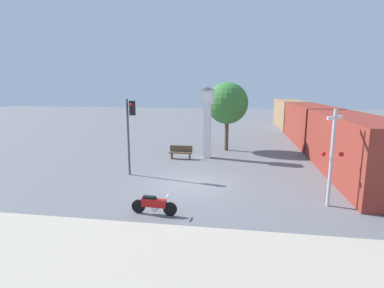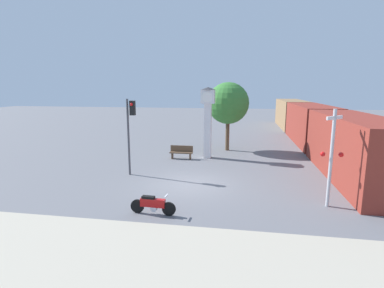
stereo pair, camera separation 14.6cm
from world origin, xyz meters
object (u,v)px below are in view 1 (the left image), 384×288
freight_train (309,124)px  traffic_light (130,123)px  railroad_crossing_signal (332,154)px  street_tree (227,103)px  bench (181,152)px  motorcycle (154,205)px  clock_tower (207,112)px

freight_train → traffic_light: bearing=-134.0°
railroad_crossing_signal → street_tree: (-4.77, 10.96, 1.50)m
railroad_crossing_signal → bench: bearing=136.2°
railroad_crossing_signal → street_tree: size_ratio=0.76×
street_tree → bench: (-3.02, -3.50, -3.23)m
motorcycle → traffic_light: 6.35m
motorcycle → railroad_crossing_signal: bearing=18.8°
motorcycle → street_tree: (2.22, 12.94, 3.33)m
freight_train → street_tree: size_ratio=6.15×
motorcycle → railroad_crossing_signal: (6.99, 1.99, 1.83)m
freight_train → clock_tower: bearing=-137.9°
street_tree → bench: street_tree is taller
traffic_light → bench: (1.99, 4.35, -2.47)m
freight_train → railroad_crossing_signal: size_ratio=8.07×
clock_tower → bench: bearing=-160.0°
clock_tower → traffic_light: (-3.76, -4.99, -0.31)m
clock_tower → traffic_light: 6.26m
freight_train → traffic_light: size_ratio=7.64×
motorcycle → street_tree: bearing=83.1°
freight_train → railroad_crossing_signal: 15.97m
street_tree → bench: bearing=-130.7°
traffic_light → street_tree: street_tree is taller
motorcycle → bench: (-0.79, 9.44, 0.10)m
freight_train → railroad_crossing_signal: (-2.47, -15.77, 0.52)m
motorcycle → clock_tower: bearing=87.4°
freight_train → traffic_light: traffic_light is taller
motorcycle → street_tree: street_tree is taller
traffic_light → street_tree: bearing=57.5°
bench → street_tree: bearing=49.3°
motorcycle → freight_train: bearing=64.8°
bench → railroad_crossing_signal: bearing=-43.8°
street_tree → motorcycle: bearing=-99.7°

